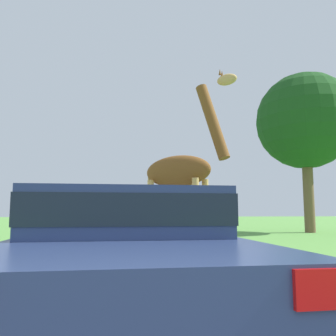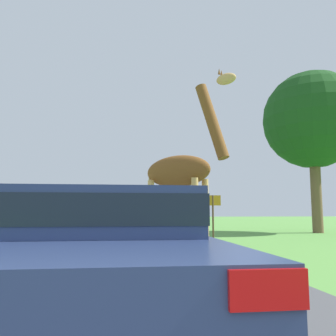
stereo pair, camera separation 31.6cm
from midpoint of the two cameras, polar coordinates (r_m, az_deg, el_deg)
road at (r=29.07m, az=-7.60°, el=-9.25°), size 6.43×120.00×0.00m
giraffe_near_road at (r=9.85m, az=3.22°, el=-0.59°), size 2.40×2.30×4.95m
car_lead_maroon at (r=3.81m, az=-7.70°, el=-13.44°), size 1.87×4.74×1.39m
car_queue_right at (r=12.46m, az=-12.49°, el=-9.15°), size 1.82×4.54×1.27m
car_queue_left at (r=25.74m, az=-11.92°, el=-7.95°), size 1.85×4.44×1.26m
car_far_ahead at (r=21.15m, az=-2.55°, el=-8.05°), size 1.90×4.04×1.49m
tree_centre_back at (r=22.37m, az=22.56°, el=7.09°), size 5.61×5.61×9.26m
sign_post at (r=15.61m, az=7.79°, el=-6.48°), size 0.70×0.08×1.88m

